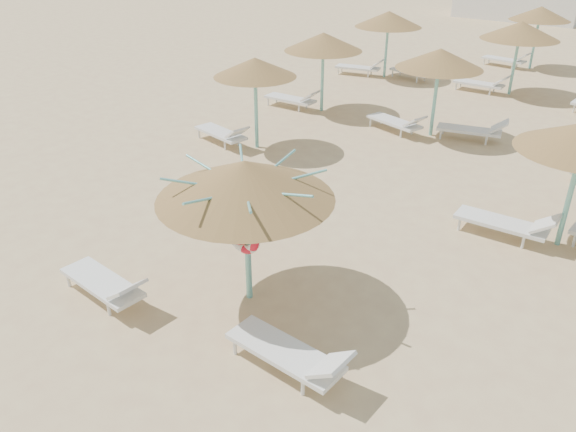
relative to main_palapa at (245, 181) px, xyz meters
The scene contains 5 objects.
ground 2.35m from the main_palapa, 145.65° to the left, with size 120.00×120.00×0.00m, color tan.
main_palapa is the anchor object (origin of this frame).
lounger_main_a 3.20m from the main_palapa, 140.56° to the right, with size 2.00×0.70×0.72m.
lounger_main_b 2.83m from the main_palapa, 31.04° to the right, with size 2.05×0.67×0.74m.
palapa_field 11.97m from the main_palapa, 85.66° to the left, with size 19.39×18.24×2.72m.
Camera 1 is at (6.00, -6.42, 6.06)m, focal length 35.00 mm.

